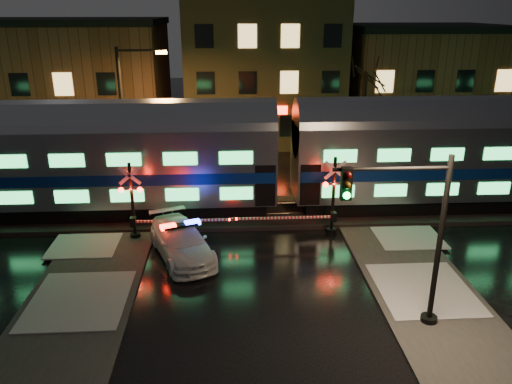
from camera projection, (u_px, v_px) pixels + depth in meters
ground at (251, 260)px, 21.62m from camera, size 120.00×120.00×0.00m
ballast at (246, 213)px, 26.26m from camera, size 90.00×4.20×0.24m
sidewalk_left at (53, 354)px, 15.64m from camera, size 4.00×20.00×0.12m
sidewalk_right at (457, 339)px, 16.33m from camera, size 4.00×20.00×0.12m
building_left at (76, 84)px, 39.96m from camera, size 14.00×10.00×9.00m
building_mid at (262, 66)px, 40.79m from camera, size 12.00×11.00×11.50m
building_right at (418, 84)px, 41.54m from camera, size 12.00×10.00×8.50m
train at (285, 152)px, 25.23m from camera, size 51.00×3.12×5.92m
police_car at (181, 241)px, 21.68m from camera, size 3.62×5.33×1.60m
crossing_signal_right at (326, 204)px, 23.42m from camera, size 5.44×0.64×3.85m
crossing_signal_left at (141, 209)px, 22.97m from camera, size 5.29×0.63×3.75m
traffic_light at (412, 241)px, 16.04m from camera, size 3.93×0.70×6.07m
streetlight at (127, 111)px, 28.04m from camera, size 2.78×0.29×8.30m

